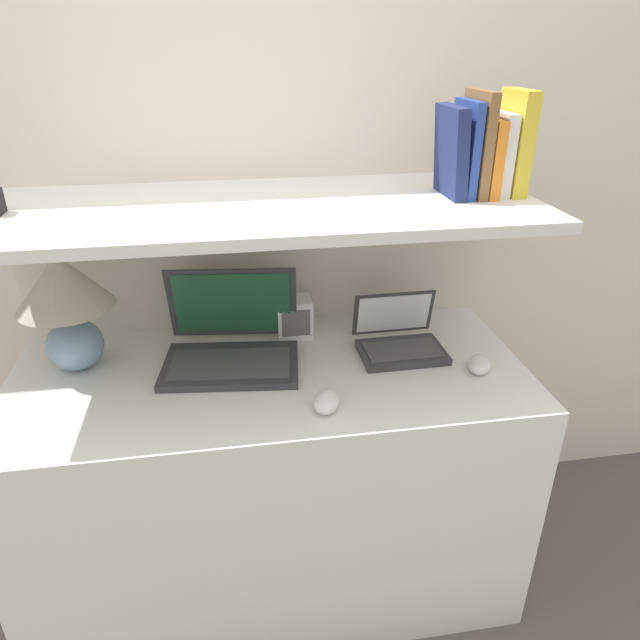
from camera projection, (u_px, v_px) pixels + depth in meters
wall_back at (254, 185)px, 1.70m from camera, size 6.00×0.05×2.40m
desk at (275, 481)px, 1.73m from camera, size 1.41×0.62×0.77m
back_riser at (264, 366)px, 1.93m from camera, size 1.41×0.04×1.19m
shelf at (261, 209)px, 1.43m from camera, size 1.41×0.56×0.03m
table_lamp at (65, 298)px, 1.49m from camera, size 0.25×0.25×0.33m
laptop_large at (232, 344)px, 1.59m from camera, size 0.40×0.33×0.25m
laptop_small at (399, 340)px, 1.65m from camera, size 0.24×0.20×0.16m
computer_mouse at (327, 401)px, 1.40m from camera, size 0.09×0.12×0.04m
second_mouse at (479, 364)px, 1.55m from camera, size 0.10×0.11×0.04m
router_box at (294, 317)px, 1.73m from camera, size 0.11×0.09×0.12m
book_yellow at (514, 143)px, 1.46m from camera, size 0.04×0.14×0.26m
book_white at (498, 154)px, 1.46m from camera, size 0.03×0.13×0.21m
book_orange at (486, 157)px, 1.46m from camera, size 0.03×0.16×0.19m
book_brown at (477, 144)px, 1.44m from camera, size 0.03×0.16×0.26m
book_blue at (465, 149)px, 1.45m from camera, size 0.02×0.15×0.24m
book_navy at (451, 152)px, 1.44m from camera, size 0.05×0.16×0.22m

